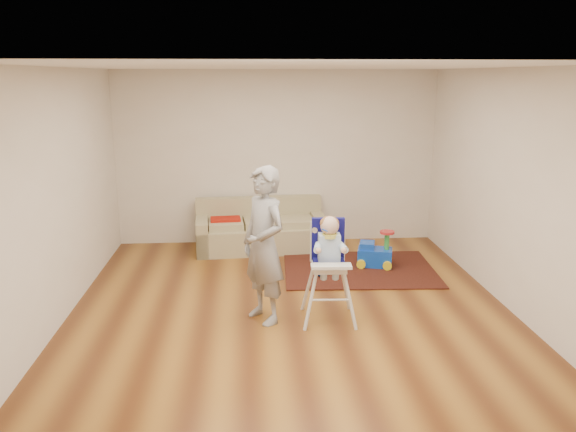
{
  "coord_description": "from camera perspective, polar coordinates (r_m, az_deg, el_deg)",
  "views": [
    {
      "loc": [
        -0.47,
        -6.0,
        2.61
      ],
      "look_at": [
        0.0,
        0.4,
        1.0
      ],
      "focal_mm": 35.0,
      "sensor_mm": 36.0,
      "label": 1
    }
  ],
  "objects": [
    {
      "name": "room_envelope",
      "position": [
        6.58,
        -0.08,
        7.68
      ],
      "size": [
        5.04,
        5.52,
        2.72
      ],
      "color": "beige",
      "rests_on": "ground"
    },
    {
      "name": "side_table",
      "position": [
        8.58,
        -6.61,
        -2.08
      ],
      "size": [
        0.46,
        0.46,
        0.46
      ],
      "primitive_type": null,
      "color": "black",
      "rests_on": "ground"
    },
    {
      "name": "area_rug",
      "position": [
        7.85,
        7.23,
        -5.37
      ],
      "size": [
        2.12,
        1.64,
        0.02
      ],
      "primitive_type": "cube",
      "rotation": [
        0.0,
        0.0,
        -0.05
      ],
      "color": "black",
      "rests_on": "ground"
    },
    {
      "name": "ride_on_toy",
      "position": [
        7.93,
        8.84,
        -3.22
      ],
      "size": [
        0.54,
        0.44,
        0.51
      ],
      "primitive_type": null,
      "rotation": [
        0.0,
        0.0,
        -0.26
      ],
      "color": "blue",
      "rests_on": "area_rug"
    },
    {
      "name": "high_chair",
      "position": [
        6.09,
        4.17,
        -5.54
      ],
      "size": [
        0.57,
        0.57,
        1.18
      ],
      "rotation": [
        0.0,
        0.0,
        -0.05
      ],
      "color": "silver",
      "rests_on": "ground"
    },
    {
      "name": "adult",
      "position": [
        5.99,
        -2.46,
        -3.01
      ],
      "size": [
        0.68,
        0.74,
        1.7
      ],
      "primitive_type": "imported",
      "rotation": [
        0.0,
        0.0,
        -0.99
      ],
      "color": "gray",
      "rests_on": "ground"
    },
    {
      "name": "sofa",
      "position": [
        8.59,
        -2.77,
        -0.95
      ],
      "size": [
        2.02,
        0.95,
        0.76
      ],
      "rotation": [
        0.0,
        0.0,
        0.07
      ],
      "color": "tan",
      "rests_on": "ground"
    },
    {
      "name": "toy_ball",
      "position": [
        7.48,
        3.34,
        -5.67
      ],
      "size": [
        0.13,
        0.13,
        0.13
      ],
      "primitive_type": "sphere",
      "color": "blue",
      "rests_on": "area_rug"
    },
    {
      "name": "ground",
      "position": [
        6.56,
        0.26,
        -9.36
      ],
      "size": [
        5.5,
        5.5,
        0.0
      ],
      "primitive_type": "plane",
      "color": "#512911",
      "rests_on": "ground"
    }
  ]
}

